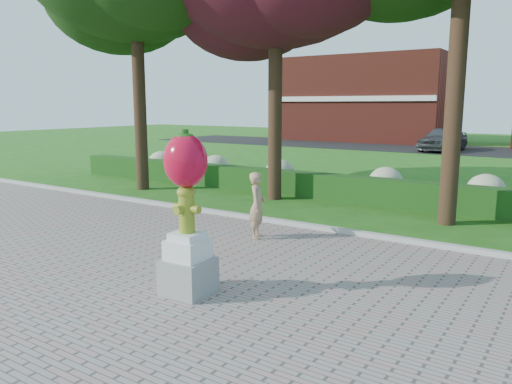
% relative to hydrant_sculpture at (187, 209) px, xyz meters
% --- Properties ---
extents(ground, '(100.00, 100.00, 0.00)m').
position_rel_hydrant_sculpture_xyz_m(ground, '(-1.22, 1.89, -1.43)').
color(ground, '#225916').
rests_on(ground, ground).
extents(walkway, '(40.00, 14.00, 0.04)m').
position_rel_hydrant_sculpture_xyz_m(walkway, '(-1.22, -2.11, -1.41)').
color(walkway, gray).
rests_on(walkway, ground).
extents(curb, '(40.00, 0.18, 0.15)m').
position_rel_hydrant_sculpture_xyz_m(curb, '(-1.22, 4.89, -1.35)').
color(curb, '#ADADA5').
rests_on(curb, ground).
extents(lawn_hedge, '(24.00, 0.70, 0.80)m').
position_rel_hydrant_sculpture_xyz_m(lawn_hedge, '(-1.22, 8.89, -1.03)').
color(lawn_hedge, '#1B4112').
rests_on(lawn_hedge, ground).
extents(hydrangea_row, '(20.10, 1.10, 0.99)m').
position_rel_hydrant_sculpture_xyz_m(hydrangea_row, '(-0.65, 9.89, -0.88)').
color(hydrangea_row, '#B1B389').
rests_on(hydrangea_row, ground).
extents(street, '(50.00, 8.00, 0.02)m').
position_rel_hydrant_sculpture_xyz_m(street, '(-1.22, 29.89, -1.42)').
color(street, black).
rests_on(street, ground).
extents(building_left, '(14.00, 8.00, 7.00)m').
position_rel_hydrant_sculpture_xyz_m(building_left, '(-11.22, 35.89, 2.07)').
color(building_left, maroon).
rests_on(building_left, ground).
extents(hydrant_sculpture, '(0.76, 0.74, 2.62)m').
position_rel_hydrant_sculpture_xyz_m(hydrant_sculpture, '(0.00, 0.00, 0.00)').
color(hydrant_sculpture, gray).
rests_on(hydrant_sculpture, walkway).
extents(woman, '(0.55, 0.65, 1.51)m').
position_rel_hydrant_sculpture_xyz_m(woman, '(-0.94, 3.43, -0.63)').
color(woman, tan).
rests_on(woman, walkway).
extents(parked_car, '(2.59, 5.03, 1.64)m').
position_rel_hydrant_sculpture_xyz_m(parked_car, '(-2.83, 28.43, -0.59)').
color(parked_car, '#3A3C41').
rests_on(parked_car, street).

